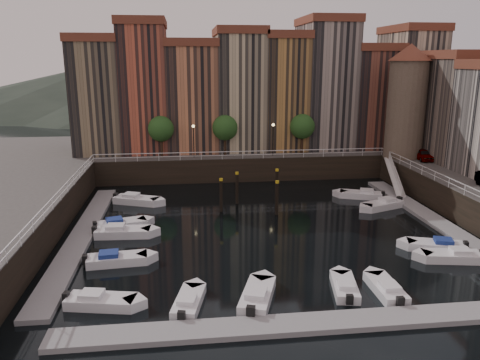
{
  "coord_description": "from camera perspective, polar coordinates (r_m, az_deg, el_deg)",
  "views": [
    {
      "loc": [
        -7.1,
        -40.38,
        14.95
      ],
      "look_at": [
        -1.78,
        4.0,
        3.41
      ],
      "focal_mm": 35.0,
      "sensor_mm": 36.0,
      "label": 1
    }
  ],
  "objects": [
    {
      "name": "boat_right_4",
      "position": [
        53.76,
        14.65,
        -1.74
      ],
      "size": [
        4.88,
        3.27,
        1.1
      ],
      "rotation": [
        0.0,
        0.0,
        2.77
      ],
      "color": "silver",
      "rests_on": "ground"
    },
    {
      "name": "mountains",
      "position": [
        150.8,
        -3.54,
        11.78
      ],
      "size": [
        145.0,
        100.0,
        18.0
      ],
      "color": "#2D382D",
      "rests_on": "ground"
    },
    {
      "name": "boat_right_1",
      "position": [
        41.35,
        22.86,
        -7.38
      ],
      "size": [
        4.74,
        2.95,
        1.07
      ],
      "rotation": [
        0.0,
        0.0,
        2.83
      ],
      "color": "silver",
      "rests_on": "ground"
    },
    {
      "name": "car_a",
      "position": [
        61.01,
        21.45,
        2.82
      ],
      "size": [
        2.09,
        4.13,
        1.35
      ],
      "primitive_type": "imported",
      "rotation": [
        0.0,
        0.0,
        -0.13
      ],
      "color": "gray",
      "rests_on": "quay_right"
    },
    {
      "name": "corner_tower",
      "position": [
        61.39,
        19.65,
        9.21
      ],
      "size": [
        5.2,
        5.2,
        13.8
      ],
      "color": "#6B5B4C",
      "rests_on": "quay_right"
    },
    {
      "name": "railings",
      "position": [
        47.16,
        2.03,
        0.77
      ],
      "size": [
        36.08,
        34.04,
        0.52
      ],
      "color": "white",
      "rests_on": "ground"
    },
    {
      "name": "boat_left_3",
      "position": [
        44.23,
        -14.41,
        -5.25
      ],
      "size": [
        4.83,
        2.89,
        1.08
      ],
      "rotation": [
        0.0,
        0.0,
        0.29
      ],
      "color": "silver",
      "rests_on": "ground"
    },
    {
      "name": "boat_near_1",
      "position": [
        30.6,
        2.11,
        -13.98
      ],
      "size": [
        3.13,
        4.98,
        1.12
      ],
      "rotation": [
        0.0,
        0.0,
        1.25
      ],
      "color": "silver",
      "rests_on": "ground"
    },
    {
      "name": "boat_right_0",
      "position": [
        39.75,
        24.57,
        -8.44
      ],
      "size": [
        4.77,
        2.43,
        1.07
      ],
      "rotation": [
        0.0,
        0.0,
        2.97
      ],
      "color": "silver",
      "rests_on": "ground"
    },
    {
      "name": "promenade_trees",
      "position": [
        59.45,
        -1.2,
        6.38
      ],
      "size": [
        21.2,
        3.2,
        5.2
      ],
      "color": "black",
      "rests_on": "quay_far"
    },
    {
      "name": "gangway",
      "position": [
        57.39,
        18.32,
        0.6
      ],
      "size": [
        2.78,
        8.32,
        3.73
      ],
      "color": "white",
      "rests_on": "ground"
    },
    {
      "name": "mooring_pilings",
      "position": [
        48.47,
        1.61,
        -1.46
      ],
      "size": [
        6.72,
        5.36,
        3.78
      ],
      "color": "black",
      "rests_on": "ground"
    },
    {
      "name": "boat_left_2",
      "position": [
        42.23,
        -14.22,
        -6.17
      ],
      "size": [
        5.03,
        2.08,
        1.14
      ],
      "rotation": [
        0.0,
        0.0,
        -0.06
      ],
      "color": "silver",
      "rests_on": "ground"
    },
    {
      "name": "boat_near_2",
      "position": [
        32.53,
        12.64,
        -12.63
      ],
      "size": [
        2.19,
        4.25,
        0.95
      ],
      "rotation": [
        0.0,
        0.0,
        1.39
      ],
      "color": "silver",
      "rests_on": "ground"
    },
    {
      "name": "ground",
      "position": [
        43.64,
        2.97,
        -5.58
      ],
      "size": [
        200.0,
        200.0,
        0.0
      ],
      "primitive_type": "plane",
      "color": "black",
      "rests_on": "ground"
    },
    {
      "name": "boat_right_3",
      "position": [
        50.73,
        17.09,
        -2.88
      ],
      "size": [
        4.89,
        3.26,
        1.11
      ],
      "rotation": [
        0.0,
        0.0,
        3.51
      ],
      "color": "silver",
      "rests_on": "ground"
    },
    {
      "name": "boat_near_3",
      "position": [
        32.98,
        17.41,
        -12.55
      ],
      "size": [
        1.59,
        4.33,
        1.0
      ],
      "rotation": [
        0.0,
        0.0,
        1.57
      ],
      "color": "silver",
      "rests_on": "ground"
    },
    {
      "name": "quay_far",
      "position": [
        68.1,
        -0.71,
        3.09
      ],
      "size": [
        80.0,
        20.0,
        3.0
      ],
      "primitive_type": "cube",
      "color": "black",
      "rests_on": "ground"
    },
    {
      "name": "far_terrace",
      "position": [
        64.84,
        2.47,
        10.93
      ],
      "size": [
        48.7,
        10.3,
        17.5
      ],
      "color": "#7D6B4F",
      "rests_on": "quay_far"
    },
    {
      "name": "dock_left",
      "position": [
        43.03,
        -18.71,
        -6.41
      ],
      "size": [
        2.0,
        28.0,
        0.35
      ],
      "primitive_type": "cube",
      "color": "gray",
      "rests_on": "ground"
    },
    {
      "name": "boat_left_1",
      "position": [
        36.9,
        -14.92,
        -9.33
      ],
      "size": [
        4.78,
        2.07,
        1.08
      ],
      "rotation": [
        0.0,
        0.0,
        0.08
      ],
      "color": "silver",
      "rests_on": "ground"
    },
    {
      "name": "boat_near_0",
      "position": [
        30.21,
        -6.29,
        -14.57
      ],
      "size": [
        2.35,
        4.3,
        0.96
      ],
      "rotation": [
        0.0,
        0.0,
        1.35
      ],
      "color": "silver",
      "rests_on": "ground"
    },
    {
      "name": "boat_left_0",
      "position": [
        31.33,
        -16.76,
        -13.97
      ],
      "size": [
        4.66,
        2.46,
        1.04
      ],
      "rotation": [
        0.0,
        0.0,
        -0.2
      ],
      "color": "silver",
      "rests_on": "ground"
    },
    {
      "name": "dock_right",
      "position": [
        48.08,
        22.64,
        -4.58
      ],
      "size": [
        2.0,
        28.0,
        0.35
      ],
      "primitive_type": "cube",
      "color": "gray",
      "rests_on": "ground"
    },
    {
      "name": "dock_near",
      "position": [
        28.55,
        8.99,
        -16.89
      ],
      "size": [
        30.0,
        2.0,
        0.35
      ],
      "primitive_type": "cube",
      "color": "gray",
      "rests_on": "ground"
    },
    {
      "name": "boat_left_4",
      "position": [
        51.25,
        -12.58,
        -2.38
      ],
      "size": [
        5.17,
        3.5,
        1.17
      ],
      "rotation": [
        0.0,
        0.0,
        -0.38
      ],
      "color": "silver",
      "rests_on": "ground"
    },
    {
      "name": "street_lamps",
      "position": [
        58.6,
        -0.78,
        5.59
      ],
      "size": [
        10.36,
        0.36,
        4.18
      ],
      "color": "black",
      "rests_on": "quay_far"
    }
  ]
}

